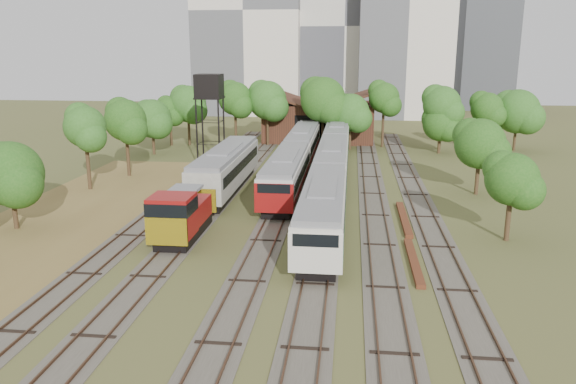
# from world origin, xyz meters

# --- Properties ---
(ground) EXTENTS (240.00, 240.00, 0.00)m
(ground) POSITION_xyz_m (0.00, 0.00, 0.00)
(ground) COLOR #475123
(ground) RESTS_ON ground
(dry_grass_patch) EXTENTS (14.00, 60.00, 0.04)m
(dry_grass_patch) POSITION_xyz_m (-18.00, 8.00, 0.02)
(dry_grass_patch) COLOR brown
(dry_grass_patch) RESTS_ON ground
(tracks) EXTENTS (24.60, 80.00, 0.19)m
(tracks) POSITION_xyz_m (-0.67, 25.00, 0.04)
(tracks) COLOR #4C473D
(tracks) RESTS_ON ground
(railcar_red_set) EXTENTS (3.09, 34.57, 3.82)m
(railcar_red_set) POSITION_xyz_m (-2.00, 32.00, 2.02)
(railcar_red_set) COLOR black
(railcar_red_set) RESTS_ON ground
(railcar_green_set) EXTENTS (3.12, 52.08, 3.86)m
(railcar_green_set) POSITION_xyz_m (2.00, 28.81, 2.04)
(railcar_green_set) COLOR black
(railcar_green_set) RESTS_ON ground
(railcar_rear) EXTENTS (2.93, 16.08, 3.62)m
(railcar_rear) POSITION_xyz_m (-2.00, 59.25, 1.91)
(railcar_rear) COLOR black
(railcar_rear) RESTS_ON ground
(shunter_locomotive) EXTENTS (2.86, 8.10, 3.74)m
(shunter_locomotive) POSITION_xyz_m (-8.00, 9.92, 1.81)
(shunter_locomotive) COLOR black
(shunter_locomotive) RESTS_ON ground
(old_grey_coach) EXTENTS (3.25, 18.00, 4.02)m
(old_grey_coach) POSITION_xyz_m (-8.00, 24.84, 2.20)
(old_grey_coach) COLOR black
(old_grey_coach) RESTS_ON ground
(water_tower) EXTENTS (3.05, 3.05, 10.56)m
(water_tower) POSITION_xyz_m (-12.62, 37.42, 8.90)
(water_tower) COLOR black
(water_tower) RESTS_ON ground
(rail_pile_near) EXTENTS (0.54, 8.11, 0.27)m
(rail_pile_near) POSITION_xyz_m (8.00, 7.26, 0.14)
(rail_pile_near) COLOR brown
(rail_pile_near) RESTS_ON ground
(rail_pile_far) EXTENTS (0.57, 9.17, 0.30)m
(rail_pile_far) POSITION_xyz_m (8.20, 16.70, 0.15)
(rail_pile_far) COLOR brown
(rail_pile_far) RESTS_ON ground
(maintenance_shed) EXTENTS (16.45, 11.55, 7.58)m
(maintenance_shed) POSITION_xyz_m (-1.00, 57.98, 2.91)
(maintenance_shed) COLOR #3B2015
(maintenance_shed) RESTS_ON ground
(tree_band_left) EXTENTS (6.52, 60.40, 8.23)m
(tree_band_left) POSITION_xyz_m (-21.21, 22.82, 5.15)
(tree_band_left) COLOR #382616
(tree_band_left) RESTS_ON ground
(tree_band_far) EXTENTS (50.62, 8.67, 9.76)m
(tree_band_far) POSITION_xyz_m (3.72, 50.72, 6.04)
(tree_band_far) COLOR #382616
(tree_band_far) RESTS_ON ground
(tree_band_right) EXTENTS (4.92, 39.60, 7.14)m
(tree_band_right) POSITION_xyz_m (15.43, 31.89, 4.39)
(tree_band_right) COLOR #382616
(tree_band_right) RESTS_ON ground
(tower_left) EXTENTS (22.00, 16.00, 42.00)m
(tower_left) POSITION_xyz_m (-18.00, 95.00, 21.00)
(tower_left) COLOR beige
(tower_left) RESTS_ON ground
(tower_centre) EXTENTS (20.00, 18.00, 36.00)m
(tower_centre) POSITION_xyz_m (2.00, 100.00, 18.00)
(tower_centre) COLOR beige
(tower_centre) RESTS_ON ground
(tower_far_right) EXTENTS (12.00, 12.00, 28.00)m
(tower_far_right) POSITION_xyz_m (34.00, 110.00, 14.00)
(tower_far_right) COLOR #3E4045
(tower_far_right) RESTS_ON ground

